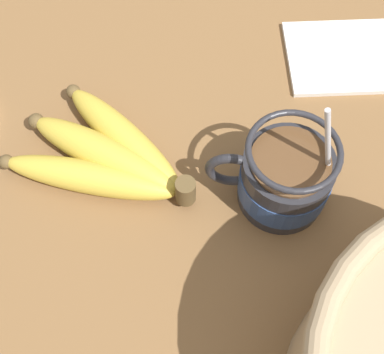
# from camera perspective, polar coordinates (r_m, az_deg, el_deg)

# --- Properties ---
(table) EXTENTS (1.12, 1.12, 0.03)m
(table) POSITION_cam_1_polar(r_m,az_deg,el_deg) (0.54, 6.10, -5.68)
(table) COLOR brown
(table) RESTS_ON ground
(coffee_mug) EXTENTS (0.13, 0.09, 0.15)m
(coffee_mug) POSITION_cam_1_polar(r_m,az_deg,el_deg) (0.51, 9.77, -0.11)
(coffee_mug) COLOR #28282D
(coffee_mug) RESTS_ON table
(banana_bunch) EXTENTS (0.20, 0.14, 0.04)m
(banana_bunch) POSITION_cam_1_polar(r_m,az_deg,el_deg) (0.55, -9.16, 2.23)
(banana_bunch) COLOR brown
(banana_bunch) RESTS_ON table
(napkin) EXTENTS (0.17, 0.13, 0.01)m
(napkin) POSITION_cam_1_polar(r_m,az_deg,el_deg) (0.67, 16.84, 12.24)
(napkin) COLOR white
(napkin) RESTS_ON table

